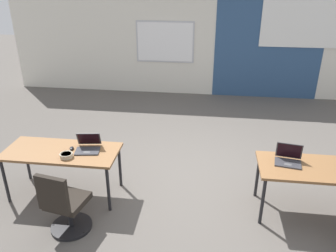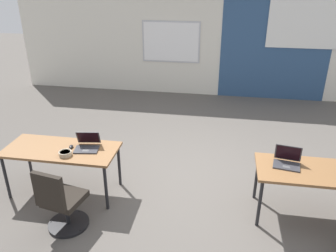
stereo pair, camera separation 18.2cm
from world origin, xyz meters
name	(u,v)px [view 1 (the left image)]	position (x,y,z in m)	size (l,w,h in m)	color
ground_plane	(188,179)	(0.00, 0.00, 0.00)	(24.00, 24.00, 0.00)	#56514C
back_wall_assembly	(204,40)	(0.05, 4.20, 1.41)	(10.00, 0.27, 2.80)	silver
desk_near_left	(62,154)	(-1.75, -0.60, 0.66)	(1.60, 0.70, 0.72)	brown
desk_near_right	(322,172)	(1.75, -0.60, 0.66)	(1.60, 0.70, 0.72)	brown
laptop_near_right_inner	(288,159)	(1.34, -0.51, 0.77)	(0.37, 0.32, 0.24)	#333338
laptop_near_left_inner	(88,147)	(-1.38, -0.53, 0.77)	(0.37, 0.36, 0.22)	#333338
mouse_near_left_inner	(72,148)	(-1.61, -0.55, 0.74)	(0.08, 0.11, 0.03)	black
chair_near_left_inner	(65,207)	(-1.41, -1.38, 0.38)	(0.52, 0.57, 0.92)	black
snack_bowl	(66,155)	(-1.60, -0.78, 0.76)	(0.18, 0.18, 0.06)	tan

